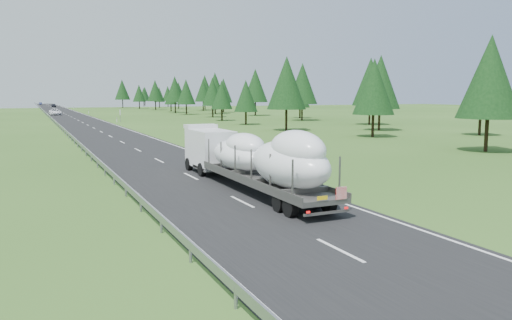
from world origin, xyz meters
name	(u,v)px	position (x,y,z in m)	size (l,w,h in m)	color
ground	(242,202)	(0.00, 0.00, 0.00)	(400.00, 400.00, 0.00)	#30551C
road_surface	(74,118)	(0.00, 100.00, 0.01)	(10.00, 400.00, 0.02)	black
guardrail	(50,116)	(-5.30, 99.94, 0.60)	(0.10, 400.00, 0.76)	slate
marker_posts	(80,109)	(6.50, 155.00, 0.54)	(0.13, 350.08, 1.00)	silver
highway_sign	(120,113)	(7.20, 80.00, 1.81)	(0.08, 0.90, 2.60)	slate
tree_line_right	(250,89)	(38.75, 86.09, 6.94)	(29.19, 256.02, 12.47)	black
boat_truck	(252,156)	(1.79, 2.75, 2.04)	(2.78, 18.13, 3.91)	silver
distant_van	(55,112)	(-3.01, 121.66, 0.85)	(2.81, 6.09, 1.69)	white
distant_car_dark	(54,105)	(0.79, 209.75, 0.75)	(1.77, 4.41, 1.50)	black
distant_car_blue	(40,104)	(-3.07, 265.40, 0.66)	(1.40, 4.01, 1.32)	#171E41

